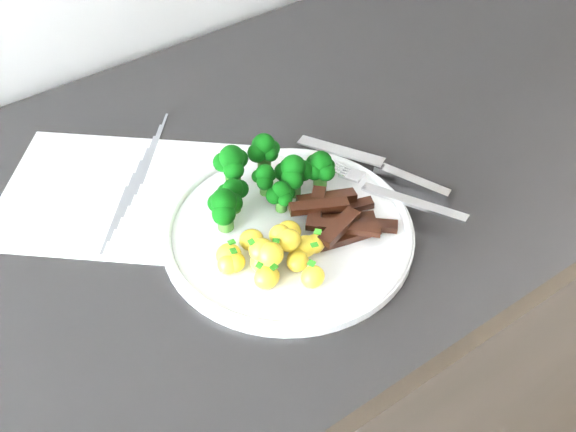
# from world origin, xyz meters

# --- Properties ---
(counter) EXTENTS (2.46, 0.61, 0.92)m
(counter) POSITION_xyz_m (-0.02, 1.66, 0.46)
(counter) COLOR black
(counter) RESTS_ON ground
(recipe_paper) EXTENTS (0.35, 0.34, 0.00)m
(recipe_paper) POSITION_xyz_m (-0.12, 1.73, 0.92)
(recipe_paper) COLOR white
(recipe_paper) RESTS_ON counter
(plate) EXTENTS (0.27, 0.27, 0.02)m
(plate) POSITION_xyz_m (-0.01, 1.57, 0.93)
(plate) COLOR white
(plate) RESTS_ON counter
(broccoli) EXTENTS (0.16, 0.09, 0.06)m
(broccoli) POSITION_xyz_m (-0.00, 1.63, 0.96)
(broccoli) COLOR #2F5E1B
(broccoli) RESTS_ON plate
(potatoes) EXTENTS (0.11, 0.10, 0.04)m
(potatoes) POSITION_xyz_m (-0.05, 1.54, 0.95)
(potatoes) COLOR yellow
(potatoes) RESTS_ON plate
(beef_strips) EXTENTS (0.10, 0.10, 0.03)m
(beef_strips) POSITION_xyz_m (0.04, 1.54, 0.94)
(beef_strips) COLOR black
(beef_strips) RESTS_ON plate
(fork) EXTENTS (0.08, 0.18, 0.02)m
(fork) POSITION_xyz_m (0.11, 1.54, 0.94)
(fork) COLOR silver
(fork) RESTS_ON plate
(knife) EXTENTS (0.10, 0.18, 0.02)m
(knife) POSITION_xyz_m (0.14, 1.58, 0.93)
(knife) COLOR silver
(knife) RESTS_ON plate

